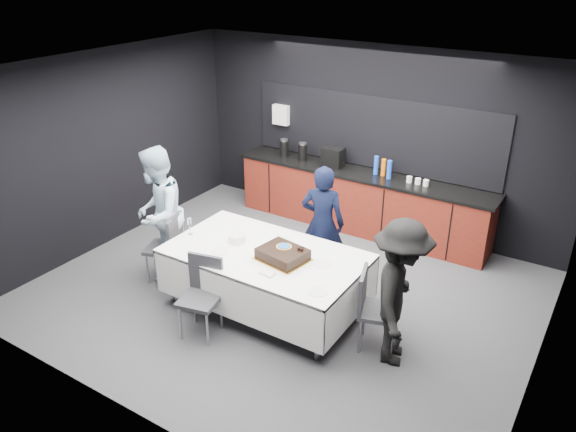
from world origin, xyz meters
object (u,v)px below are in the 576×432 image
(chair_right, at_px, (372,304))
(person_left, at_px, (158,214))
(person_center, at_px, (323,223))
(chair_near, at_px, (202,290))
(cake_assembly, at_px, (283,254))
(chair_left, at_px, (168,243))
(party_table, at_px, (265,263))
(champagne_flute, at_px, (190,223))
(person_right, at_px, (399,293))
(plate_stack, at_px, (237,238))

(chair_right, relative_size, person_left, 0.52)
(person_center, bearing_deg, person_left, 15.88)
(chair_near, bearing_deg, cake_assembly, 48.07)
(chair_left, xyz_separation_m, person_center, (1.65, 1.14, 0.25))
(chair_right, bearing_deg, party_table, -178.83)
(chair_left, bearing_deg, champagne_flute, -0.81)
(cake_assembly, xyz_separation_m, person_right, (1.41, 0.00, -0.03))
(chair_near, xyz_separation_m, person_center, (0.55, 1.76, 0.25))
(champagne_flute, distance_m, chair_near, 1.01)
(plate_stack, bearing_deg, person_left, -175.75)
(plate_stack, relative_size, chair_right, 0.23)
(person_left, bearing_deg, chair_near, 37.51)
(chair_left, distance_m, chair_right, 2.83)
(person_left, bearing_deg, person_center, 95.80)
(champagne_flute, relative_size, person_left, 0.13)
(cake_assembly, xyz_separation_m, person_center, (-0.07, 1.06, -0.06))
(champagne_flute, bearing_deg, plate_stack, 13.82)
(chair_near, relative_size, person_right, 0.57)
(person_left, bearing_deg, chair_right, 66.87)
(chair_near, bearing_deg, chair_left, 150.51)
(plate_stack, xyz_separation_m, champagne_flute, (-0.61, -0.15, 0.11))
(chair_near, height_order, person_left, person_left)
(plate_stack, height_order, person_left, person_left)
(party_table, bearing_deg, plate_stack, 175.48)
(chair_left, xyz_separation_m, person_left, (-0.19, 0.06, 0.36))
(person_center, bearing_deg, chair_left, 19.94)
(person_left, bearing_deg, plate_stack, 69.53)
(champagne_flute, bearing_deg, cake_assembly, 3.49)
(chair_right, distance_m, chair_near, 1.89)
(chair_near, bearing_deg, chair_right, 23.78)
(plate_stack, bearing_deg, person_center, 57.60)
(chair_left, bearing_deg, person_right, 1.38)
(plate_stack, bearing_deg, chair_right, -0.21)
(party_table, xyz_separation_m, chair_left, (-1.46, -0.11, -0.11))
(chair_right, bearing_deg, chair_near, -156.22)
(cake_assembly, bearing_deg, chair_right, 3.33)
(plate_stack, xyz_separation_m, chair_right, (1.80, -0.01, -0.30))
(champagne_flute, bearing_deg, person_left, 174.14)
(plate_stack, relative_size, champagne_flute, 0.93)
(chair_left, distance_m, chair_near, 1.26)
(chair_near, xyz_separation_m, person_right, (2.04, 0.70, 0.28))
(chair_near, bearing_deg, person_left, 152.23)
(chair_right, height_order, person_center, person_center)
(plate_stack, distance_m, champagne_flute, 0.64)
(party_table, relative_size, chair_near, 2.51)
(champagne_flute, xyz_separation_m, chair_right, (2.42, 0.14, -0.40))
(party_table, xyz_separation_m, person_left, (-1.64, -0.06, 0.25))
(plate_stack, distance_m, chair_near, 0.83)
(champagne_flute, distance_m, chair_right, 2.46)
(party_table, height_order, chair_left, chair_left)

